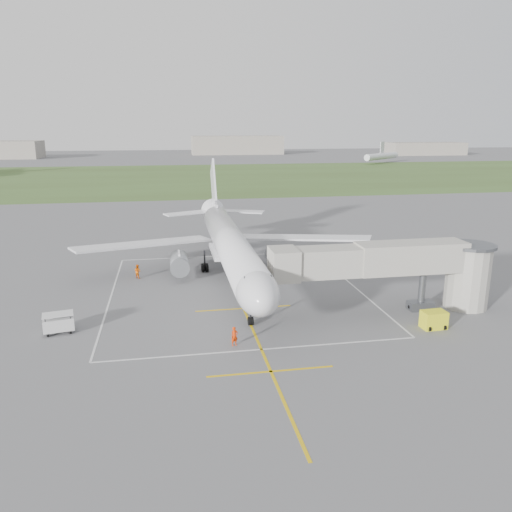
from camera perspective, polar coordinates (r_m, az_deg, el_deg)
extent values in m
plane|color=#5C5B5E|center=(61.59, -2.84, -2.77)|extent=(700.00, 700.00, 0.00)
cube|color=#3E5625|center=(189.36, -7.93, 8.93)|extent=(700.00, 120.00, 0.02)
cube|color=gold|center=(56.88, -2.20, -4.25)|extent=(0.25, 60.00, 0.01)
cube|color=gold|center=(39.62, 1.71, -13.05)|extent=(10.00, 0.25, 0.01)
cube|color=gold|center=(52.22, -1.43, -6.00)|extent=(10.00, 0.25, 0.01)
cube|color=silver|center=(73.05, -4.04, 0.01)|extent=(28.00, 0.20, 0.01)
cube|color=silver|center=(43.13, 0.61, -10.62)|extent=(28.00, 0.20, 0.01)
cube|color=silver|center=(57.75, -16.28, -4.56)|extent=(0.20, 32.00, 0.01)
cube|color=silver|center=(61.17, 10.79, -3.14)|extent=(0.20, 32.00, 0.01)
cylinder|color=silver|center=(60.40, -2.90, 1.30)|extent=(3.80, 36.00, 3.80)
ellipsoid|color=silver|center=(43.27, 0.13, -4.12)|extent=(3.80, 7.22, 3.80)
cube|color=black|center=(42.10, 0.35, -3.15)|extent=(2.40, 1.60, 0.99)
cone|color=silver|center=(80.30, -4.76, 4.90)|extent=(3.80, 6.00, 3.80)
cube|color=silver|center=(68.35, 5.24, 2.10)|extent=(17.93, 11.24, 1.23)
cube|color=silver|center=(66.07, -12.63, 1.37)|extent=(17.93, 11.24, 1.23)
cube|color=silver|center=(63.66, -3.22, 0.56)|extent=(4.20, 8.00, 0.50)
cube|color=silver|center=(80.38, -4.87, 8.01)|extent=(0.30, 7.89, 8.65)
cube|color=silver|center=(78.62, -4.68, 5.66)|extent=(0.35, 5.00, 1.20)
cube|color=silver|center=(80.47, -1.75, 5.11)|extent=(7.85, 5.03, 0.20)
cube|color=silver|center=(79.70, -7.76, 4.89)|extent=(7.85, 5.03, 0.20)
cylinder|color=gray|center=(64.45, 2.33, -0.22)|extent=(2.30, 4.20, 2.30)
cube|color=silver|center=(63.96, 2.39, 0.41)|extent=(0.25, 2.40, 1.20)
cylinder|color=gray|center=(63.03, -8.75, -0.72)|extent=(2.30, 4.20, 2.30)
cube|color=silver|center=(62.54, -8.77, -0.09)|extent=(0.25, 2.40, 1.20)
cylinder|color=black|center=(47.61, -0.62, -6.43)|extent=(0.18, 0.18, 2.60)
cylinder|color=black|center=(47.92, -0.75, -7.44)|extent=(0.28, 0.80, 0.80)
cylinder|color=black|center=(47.95, -0.49, -7.43)|extent=(0.28, 0.80, 0.80)
cylinder|color=black|center=(65.88, -0.86, -0.33)|extent=(0.22, 0.22, 2.80)
cylinder|color=black|center=(65.74, -1.04, -1.19)|extent=(0.32, 0.96, 0.96)
cylinder|color=black|center=(65.83, -0.56, -1.17)|extent=(0.32, 0.96, 0.96)
cylinder|color=black|center=(66.41, -1.14, -1.03)|extent=(0.32, 0.96, 0.96)
cylinder|color=black|center=(66.50, -0.66, -1.01)|extent=(0.32, 0.96, 0.96)
cylinder|color=black|center=(65.23, -5.89, -0.56)|extent=(0.22, 0.22, 2.80)
cylinder|color=black|center=(65.12, -6.09, -1.43)|extent=(0.32, 0.96, 0.96)
cylinder|color=black|center=(65.16, -5.60, -1.41)|extent=(0.32, 0.96, 0.96)
cylinder|color=black|center=(65.80, -6.14, -1.26)|extent=(0.32, 0.96, 0.96)
cylinder|color=black|center=(65.83, -5.65, -1.24)|extent=(0.32, 0.96, 0.96)
cube|color=#AFAA9E|center=(48.98, 8.14, -0.68)|extent=(11.09, 2.90, 2.80)
cube|color=#AFAA9E|center=(52.29, 17.26, -0.11)|extent=(11.09, 3.10, 3.00)
cube|color=#AFAA9E|center=(47.82, 3.19, -0.92)|extent=(2.60, 3.40, 3.00)
cylinder|color=#4F5256|center=(53.98, 18.44, -3.73)|extent=(0.70, 0.70, 4.20)
cube|color=#4F5256|center=(54.50, 18.30, -5.38)|extent=(2.60, 1.40, 0.90)
cylinder|color=#AFAA9E|center=(56.19, 23.02, -2.27)|extent=(4.40, 4.40, 6.40)
cylinder|color=#4F5256|center=(55.36, 23.37, 1.10)|extent=(5.00, 5.00, 0.30)
cylinder|color=black|center=(54.08, 17.35, -5.57)|extent=(0.70, 0.30, 0.70)
cylinder|color=black|center=(55.01, 19.21, -5.38)|extent=(0.70, 0.30, 0.70)
cube|color=yellow|center=(49.95, 19.65, -6.86)|extent=(2.28, 1.53, 1.67)
cylinder|color=black|center=(49.29, 19.19, -7.85)|extent=(0.24, 0.50, 0.49)
cylinder|color=black|center=(50.09, 20.72, -7.63)|extent=(0.24, 0.50, 0.49)
cube|color=silver|center=(49.44, -21.63, -7.19)|extent=(2.92, 2.08, 1.17)
cube|color=silver|center=(49.12, -21.73, -6.20)|extent=(2.92, 2.08, 0.09)
cylinder|color=black|center=(48.81, -22.91, -7.33)|extent=(0.09, 0.09, 1.39)
cylinder|color=black|center=(48.74, -20.39, -7.11)|extent=(0.09, 0.09, 1.39)
cylinder|color=black|center=(50.01, -22.88, -6.80)|extent=(0.09, 0.09, 1.39)
cylinder|color=black|center=(49.94, -20.42, -6.59)|extent=(0.09, 0.09, 1.39)
cylinder|color=black|center=(49.18, -22.68, -8.28)|extent=(0.27, 0.46, 0.43)
cylinder|color=black|center=(49.12, -20.42, -8.08)|extent=(0.27, 0.46, 0.43)
cylinder|color=black|center=(50.27, -22.65, -7.78)|extent=(0.27, 0.46, 0.43)
cylinder|color=black|center=(50.21, -20.45, -7.59)|extent=(0.27, 0.46, 0.43)
imported|color=red|center=(43.55, -2.47, -9.15)|extent=(0.72, 0.58, 1.70)
imported|color=#E66107|center=(63.85, -13.38, -1.71)|extent=(1.08, 1.08, 1.76)
cube|color=gray|center=(341.83, -2.18, 12.55)|extent=(60.00, 20.00, 12.00)
cube|color=gray|center=(351.07, 18.77, 11.53)|extent=(50.00, 18.00, 8.00)
cylinder|color=silver|center=(266.25, 14.17, 11.00)|extent=(26.49, 23.12, 3.20)
cube|color=silver|center=(266.03, 14.23, 11.96)|extent=(3.25, 2.81, 5.50)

